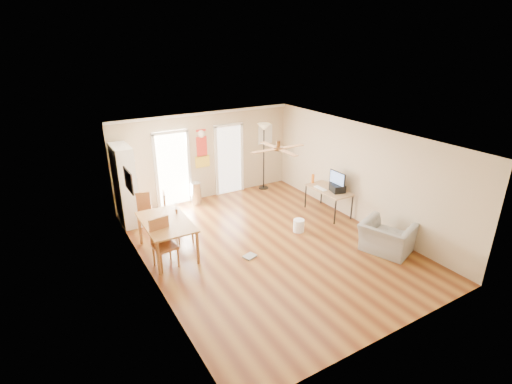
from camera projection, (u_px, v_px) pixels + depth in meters
floor at (269, 245)px, 9.12m from camera, size 7.00×7.00×0.00m
ceiling at (271, 138)px, 8.15m from camera, size 5.50×7.00×0.00m
wall_back at (206, 156)px, 11.43m from camera, size 5.50×0.04×2.60m
wall_front at (394, 270)px, 5.85m from camera, size 5.50×0.04×2.60m
wall_left at (148, 223)px, 7.33m from camera, size 0.04×7.00×2.60m
wall_right at (360, 174)px, 9.94m from camera, size 0.04×7.00×2.60m
crown_molding at (270, 139)px, 8.16m from camera, size 5.50×7.00×0.08m
kitchen_doorway at (173, 170)px, 11.01m from camera, size 0.90×0.10×2.10m
bathroom_doorway at (229, 160)px, 11.86m from camera, size 0.80×0.10×2.10m
wall_decal at (202, 148)px, 11.26m from camera, size 0.46×0.03×1.10m
ac_grille at (265, 134)px, 12.22m from camera, size 0.50×0.04×0.60m
framed_poster at (128, 181)px, 8.31m from camera, size 0.04×0.66×0.48m
ceiling_fan at (278, 149)px, 7.97m from camera, size 1.24×1.24×0.20m
bookshelf at (125, 185)px, 9.85m from camera, size 0.47×0.96×2.10m
dining_table at (167, 237)px, 8.65m from camera, size 1.00×1.63×0.81m
dining_chair_right_a at (172, 210)px, 9.85m from camera, size 0.48×0.48×0.96m
dining_chair_right_b at (185, 223)px, 9.16m from camera, size 0.47×0.47×0.92m
dining_chair_near at (165, 244)px, 8.10m from camera, size 0.49×0.49×1.07m
dining_chair_far at (144, 208)px, 9.96m from camera, size 0.50×0.50×0.96m
trash_can at (196, 193)px, 11.27m from camera, size 0.38×0.38×0.66m
torchiere_lamp at (264, 157)px, 12.15m from camera, size 0.50×0.50×2.11m
computer_desk at (328, 201)px, 10.66m from camera, size 0.66×1.33×0.71m
imac at (337, 181)px, 10.33m from camera, size 0.26×0.58×0.54m
keyboard at (320, 188)px, 10.57m from camera, size 0.15×0.43×0.02m
printer at (337, 188)px, 10.34m from camera, size 0.41×0.45×0.20m
orange_bottle at (313, 179)px, 10.95m from camera, size 0.09×0.09×0.25m
wastebasket_a at (299, 226)px, 9.72m from camera, size 0.30×0.30×0.32m
floor_cloth at (250, 256)px, 8.63m from camera, size 0.32×0.29×0.04m
armchair at (387, 237)px, 8.75m from camera, size 1.25×1.33×0.70m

